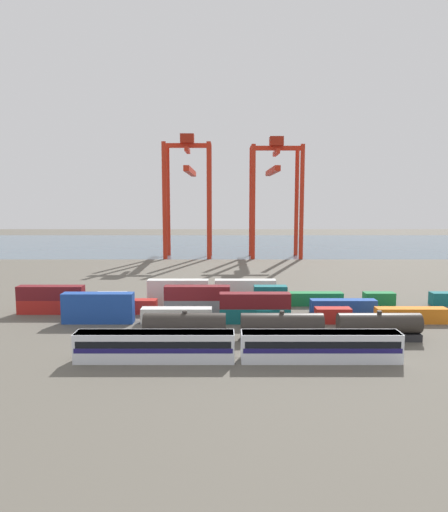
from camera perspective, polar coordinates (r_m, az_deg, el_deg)
The scene contains 29 objects.
ground_plane at distance 119.85m, azimuth 3.05°, elevation -3.16°, with size 420.00×420.00×0.00m, color #5B564C.
harbour_water at distance 218.22m, azimuth 1.57°, elevation 1.44°, with size 400.00×110.00×0.01m, color #475B6B.
passenger_train at distance 61.91m, azimuth 1.47°, elevation -10.86°, with size 42.49×3.14×3.90m.
freight_tank_row at distance 71.19m, azimuth 6.88°, elevation -8.53°, with size 41.58×3.02×4.48m.
shipping_container_0 at distance 83.24m, azimuth -15.36°, elevation -7.04°, with size 12.10×2.44×2.60m, color #1C4299.
shipping_container_1 at distance 82.66m, azimuth -15.42°, elevation -5.29°, with size 12.10×2.44×2.60m, color #1C4299.
shipping_container_2 at distance 80.80m, azimuth -6.05°, elevation -7.25°, with size 12.10×2.44×2.60m, color silver.
shipping_container_3 at distance 80.57m, azimuth 3.57°, elevation -7.26°, with size 12.10×2.44×2.60m, color #146066.
shipping_container_4 at distance 79.97m, azimuth 3.58°, elevation -5.46°, with size 12.10×2.44×2.60m, color maroon.
shipping_container_5 at distance 82.54m, azimuth 12.99°, elevation -7.08°, with size 6.04×2.44×2.60m, color #AD211C.
shipping_container_6 at distance 86.58m, azimuth 21.73°, elevation -6.75°, with size 12.10×2.44×2.60m, color orange.
shipping_container_7 at distance 92.57m, azimuth -20.63°, elevation -5.83°, with size 12.10×2.44×2.60m, color #AD211C.
shipping_container_8 at distance 92.05m, azimuth -20.70°, elevation -4.25°, with size 12.10×2.44×2.60m, color maroon.
shipping_container_9 at distance 88.78m, azimuth -12.35°, elevation -6.07°, with size 12.10×2.44×2.60m, color #AD211C.
shipping_container_10 at distance 86.97m, azimuth -3.52°, elevation -6.19°, with size 12.10×2.44×2.60m, color slate.
shipping_container_11 at distance 86.41m, azimuth -3.53°, elevation -4.52°, with size 12.10×2.44×2.60m, color maroon.
shipping_container_12 at distance 87.25m, azimuth 5.46°, elevation -6.17°, with size 6.04×2.44×2.60m, color #AD211C.
shipping_container_13 at distance 86.69m, azimuth 5.48°, elevation -4.50°, with size 6.04×2.44×2.60m, color #146066.
shipping_container_14 at distance 89.61m, azimuth 14.18°, elevation -6.00°, with size 12.10×2.44×2.60m, color #1C4299.
shipping_container_15 at distance 95.97m, azimuth -13.87°, elevation -5.13°, with size 6.04×2.44×2.60m, color silver.
shipping_container_16 at distance 93.73m, azimuth -5.86°, elevation -5.25°, with size 12.10×2.44×2.60m, color silver.
shipping_container_17 at distance 93.22m, azimuth -5.88°, elevation -3.69°, with size 12.10×2.44×2.60m, color silver.
shipping_container_18 at distance 93.38m, azimuth 2.38°, elevation -5.27°, with size 12.10×2.44×2.60m, color #AD211C.
shipping_container_19 at distance 92.86m, azimuth 2.39°, elevation -3.70°, with size 12.10×2.44×2.60m, color silver.
shipping_container_20 at distance 94.93m, azimuth 10.52°, elevation -5.18°, with size 12.10×2.44×2.60m, color #197538.
shipping_container_21 at distance 98.30m, azimuth 18.24°, elevation -5.00°, with size 6.04×2.44×2.60m, color #197538.
shipping_container_22 at distance 103.31m, azimuth 25.33°, elevation -4.75°, with size 6.04×2.44×2.60m, color #146066.
gantry_crane_west at distance 173.19m, azimuth -4.62°, elevation 8.93°, with size 17.17×41.36×44.06m.
gantry_crane_central at distance 173.05m, azimuth 6.04°, elevation 8.79°, with size 18.57×38.03×43.14m.
Camera 1 is at (-6.83, -77.77, 21.14)m, focal length 32.61 mm.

